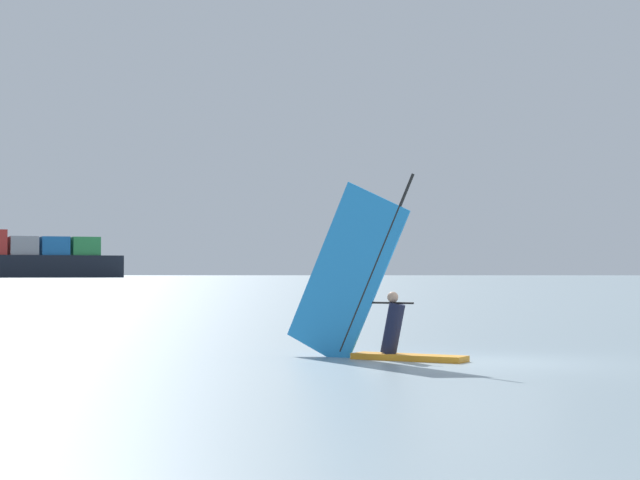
% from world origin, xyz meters
% --- Properties ---
extents(ground_plane, '(4000.00, 4000.00, 0.00)m').
position_xyz_m(ground_plane, '(0.00, 0.00, 0.00)').
color(ground_plane, gray).
extents(windsurfer, '(3.70, 1.91, 3.86)m').
position_xyz_m(windsurfer, '(-2.20, 0.73, 1.01)').
color(windsurfer, orange).
rests_on(windsurfer, ground_plane).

